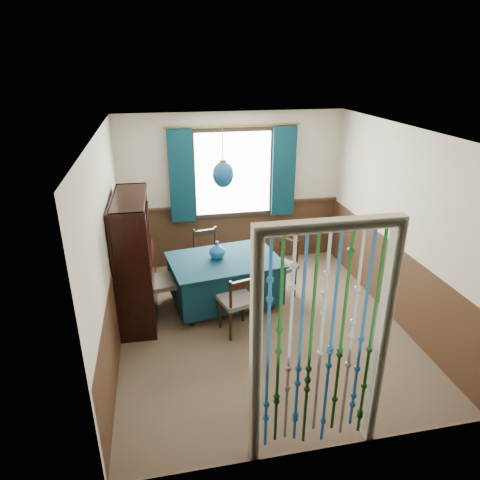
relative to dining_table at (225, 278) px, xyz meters
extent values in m
plane|color=brown|center=(0.37, -0.61, -0.41)|extent=(4.00, 4.00, 0.00)
plane|color=silver|center=(0.37, -0.61, 2.09)|extent=(4.00, 4.00, 0.00)
plane|color=beige|center=(0.37, 1.39, 0.84)|extent=(3.60, 0.00, 3.60)
plane|color=beige|center=(0.37, -2.61, 0.84)|extent=(3.60, 0.00, 3.60)
plane|color=beige|center=(-1.43, -0.61, 0.84)|extent=(0.00, 4.00, 4.00)
plane|color=beige|center=(2.17, -0.61, 0.84)|extent=(0.00, 4.00, 4.00)
plane|color=#392415|center=(0.37, 1.38, 0.09)|extent=(3.60, 0.00, 3.60)
plane|color=#392415|center=(0.37, -2.59, 0.09)|extent=(3.60, 0.00, 3.60)
plane|color=#392415|center=(-1.41, -0.61, 0.09)|extent=(0.00, 4.00, 4.00)
plane|color=#392415|center=(2.16, -0.61, 0.09)|extent=(0.00, 4.00, 4.00)
cube|color=black|center=(0.37, 1.34, 1.14)|extent=(1.32, 0.12, 1.42)
cube|color=#0A2835|center=(0.00, 0.00, -0.02)|extent=(1.54, 1.16, 0.56)
cube|color=#0A2835|center=(0.00, 0.00, 0.28)|extent=(1.61, 1.23, 0.03)
cylinder|color=black|center=(-0.52, -0.43, -0.34)|extent=(0.07, 0.07, 0.14)
cylinder|color=black|center=(0.62, -0.26, -0.34)|extent=(0.07, 0.07, 0.14)
cylinder|color=black|center=(-0.62, 0.26, -0.34)|extent=(0.07, 0.07, 0.14)
cylinder|color=black|center=(0.52, 0.43, -0.34)|extent=(0.07, 0.07, 0.14)
cylinder|color=black|center=(-0.07, -0.86, -0.20)|extent=(0.04, 0.04, 0.42)
cylinder|color=black|center=(0.25, -0.77, -0.20)|extent=(0.04, 0.04, 0.42)
cylinder|color=black|center=(-0.16, -0.56, -0.20)|extent=(0.04, 0.04, 0.42)
cylinder|color=black|center=(0.16, -0.47, -0.20)|extent=(0.04, 0.04, 0.42)
cube|color=#5B5549|center=(0.04, -0.67, 0.04)|extent=(0.50, 0.49, 0.06)
cube|color=black|center=(0.09, -0.83, 0.35)|extent=(0.35, 0.13, 0.09)
cylinder|color=black|center=(-0.07, -0.87, 0.22)|extent=(0.04, 0.04, 0.41)
cylinder|color=black|center=(0.25, -0.78, 0.22)|extent=(0.04, 0.04, 0.41)
cylinder|color=black|center=(0.00, 0.86, -0.20)|extent=(0.04, 0.04, 0.43)
cylinder|color=black|center=(-0.33, 0.80, -0.20)|extent=(0.04, 0.04, 0.43)
cylinder|color=black|center=(0.06, 0.54, -0.20)|extent=(0.04, 0.04, 0.43)
cylinder|color=black|center=(-0.28, 0.48, -0.20)|extent=(0.04, 0.04, 0.43)
cube|color=#5B5549|center=(-0.14, 0.67, 0.04)|extent=(0.48, 0.47, 0.06)
cube|color=black|center=(-0.17, 0.84, 0.36)|extent=(0.36, 0.10, 0.10)
cylinder|color=black|center=(0.00, 0.87, 0.23)|extent=(0.04, 0.04, 0.42)
cylinder|color=black|center=(-0.33, 0.81, 0.23)|extent=(0.04, 0.04, 0.42)
cylinder|color=black|center=(-1.04, 0.07, -0.18)|extent=(0.05, 0.05, 0.47)
cylinder|color=black|center=(-0.99, -0.31, -0.18)|extent=(0.05, 0.05, 0.47)
cylinder|color=black|center=(-0.69, 0.11, -0.18)|extent=(0.05, 0.05, 0.47)
cylinder|color=black|center=(-0.64, -0.26, -0.18)|extent=(0.05, 0.05, 0.47)
cube|color=#5B5549|center=(-0.84, -0.10, 0.08)|extent=(0.49, 0.51, 0.06)
cube|color=black|center=(-1.03, -0.12, 0.43)|extent=(0.09, 0.40, 0.10)
cylinder|color=black|center=(-1.05, 0.07, 0.28)|extent=(0.04, 0.04, 0.46)
cylinder|color=black|center=(-1.00, -0.31, 0.28)|extent=(0.04, 0.04, 0.46)
cylinder|color=black|center=(1.03, 0.01, -0.19)|extent=(0.04, 0.04, 0.45)
cylinder|color=black|center=(0.88, 0.33, -0.19)|extent=(0.04, 0.04, 0.45)
cylinder|color=black|center=(0.73, -0.14, -0.19)|extent=(0.04, 0.04, 0.45)
cylinder|color=black|center=(0.57, 0.18, -0.19)|extent=(0.04, 0.04, 0.45)
cube|color=#5B5549|center=(0.80, 0.10, 0.06)|extent=(0.57, 0.58, 0.06)
cube|color=black|center=(0.97, 0.18, 0.39)|extent=(0.20, 0.36, 0.10)
cylinder|color=black|center=(1.04, 0.01, 0.25)|extent=(0.04, 0.04, 0.44)
cylinder|color=black|center=(0.89, 0.34, 0.25)|extent=(0.04, 0.04, 0.44)
cube|color=black|center=(-1.18, -0.03, 0.00)|extent=(0.48, 1.29, 0.84)
cube|color=black|center=(-1.18, -0.64, 0.84)|extent=(0.39, 0.06, 0.84)
cube|color=black|center=(-1.18, 0.58, 0.84)|extent=(0.39, 0.06, 0.84)
cube|color=black|center=(-1.18, -0.03, 1.24)|extent=(0.43, 1.29, 0.04)
cube|color=black|center=(-1.38, -0.03, 0.84)|extent=(0.06, 1.26, 0.84)
cube|color=black|center=(-1.15, -0.03, 0.72)|extent=(0.37, 1.21, 0.02)
cube|color=black|center=(-1.15, -0.03, 1.00)|extent=(0.37, 1.21, 0.02)
cylinder|color=olive|center=(0.00, 0.00, 1.78)|extent=(0.01, 0.01, 0.61)
ellipsoid|color=navy|center=(0.00, 0.00, 1.47)|extent=(0.27, 0.27, 0.33)
cylinder|color=olive|center=(0.00, 0.00, 1.64)|extent=(0.08, 0.08, 0.03)
imported|color=navy|center=(-0.09, 0.06, 0.40)|extent=(0.25, 0.25, 0.22)
imported|color=beige|center=(-1.13, -0.27, 0.76)|extent=(0.28, 0.28, 0.05)
imported|color=beige|center=(-1.13, 0.27, 0.53)|extent=(0.22, 0.22, 0.21)
camera|label=1|loc=(-0.83, -5.21, 2.82)|focal=32.00mm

